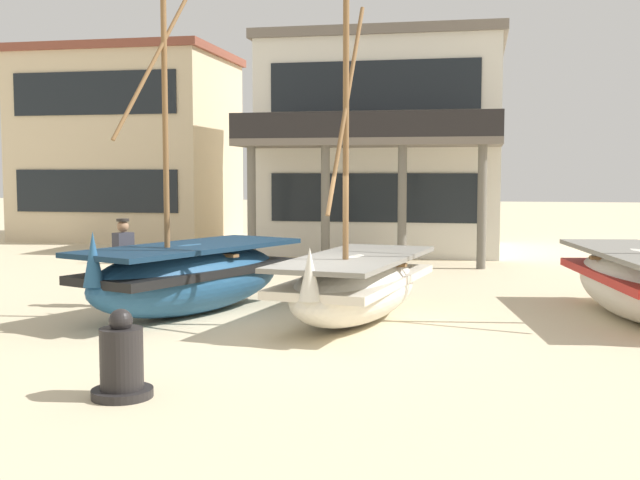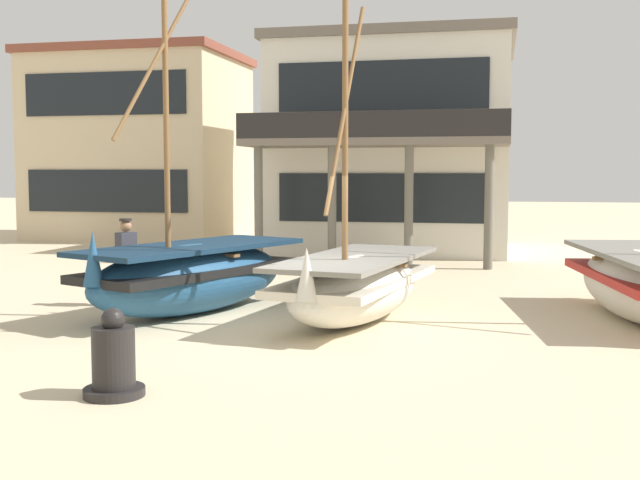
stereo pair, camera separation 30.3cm
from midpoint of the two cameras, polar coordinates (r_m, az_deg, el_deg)
The scene contains 8 objects.
ground_plane at distance 12.78m, azimuth -0.31°, elevation -6.64°, with size 120.00×120.00×0.00m, color beige.
fishing_boat_near_left at distance 13.60m, azimuth 3.24°, elevation -3.25°, with size 2.43×4.73×5.38m.
fishing_boat_centre_large at distance 14.51m, azimuth -8.72°, elevation -2.50°, with size 3.31×4.89×6.53m.
fishing_boat_far_right at distance 14.83m, azimuth 22.69°, elevation -2.77°, with size 2.22×4.85×6.05m.
fisherman_by_hull at distance 15.52m, azimuth -13.27°, elevation -1.61°, with size 0.36×0.42×1.68m.
capstan_winch at distance 9.37m, azimuth -13.79°, elevation -8.53°, with size 0.70×0.70×1.02m.
harbor_building_main at distance 26.62m, azimuth 5.73°, elevation 6.80°, with size 7.70×8.87×6.90m.
harbor_building_annex at distance 32.06m, azimuth -12.53°, elevation 6.68°, with size 7.70×6.08×7.23m.
Camera 2 is at (2.96, -12.17, 2.55)m, focal length 44.26 mm.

